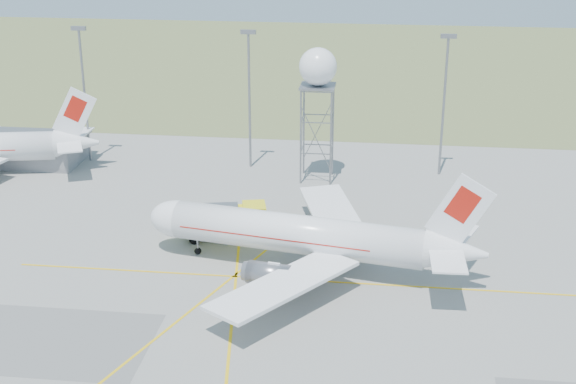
# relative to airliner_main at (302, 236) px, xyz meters

# --- Properties ---
(grass_strip) EXTENTS (400.00, 120.00, 0.03)m
(grass_strip) POSITION_rel_airliner_main_xyz_m (-1.30, 107.19, -3.97)
(grass_strip) COLOR #586939
(grass_strip) RESTS_ON ground
(building_grey) EXTENTS (19.00, 10.00, 3.90)m
(building_grey) POSITION_rel_airliner_main_xyz_m (-46.30, 31.19, -2.01)
(building_grey) COLOR gray
(building_grey) RESTS_ON ground
(mast_a) EXTENTS (2.20, 0.50, 20.50)m
(mast_a) POSITION_rel_airliner_main_xyz_m (-36.30, 33.19, 8.09)
(mast_a) COLOR gray
(mast_a) RESTS_ON ground
(mast_b) EXTENTS (2.20, 0.50, 20.50)m
(mast_b) POSITION_rel_airliner_main_xyz_m (-11.30, 33.19, 8.09)
(mast_b) COLOR gray
(mast_b) RESTS_ON ground
(mast_c) EXTENTS (2.20, 0.50, 20.50)m
(mast_c) POSITION_rel_airliner_main_xyz_m (16.70, 33.19, 8.09)
(mast_c) COLOR gray
(mast_c) RESTS_ON ground
(airliner_main) EXTENTS (38.07, 36.54, 12.99)m
(airliner_main) POSITION_rel_airliner_main_xyz_m (0.00, 0.00, 0.00)
(airliner_main) COLOR white
(airliner_main) RESTS_ON ground
(radar_tower) EXTENTS (5.25, 5.25, 19.01)m
(radar_tower) POSITION_rel_airliner_main_xyz_m (-0.96, 29.00, 6.68)
(radar_tower) COLOR gray
(radar_tower) RESTS_ON ground
(fire_truck) EXTENTS (10.61, 5.75, 4.05)m
(fire_truck) POSITION_rel_airliner_main_xyz_m (-9.91, 7.50, -2.04)
(fire_truck) COLOR yellow
(fire_truck) RESTS_ON ground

